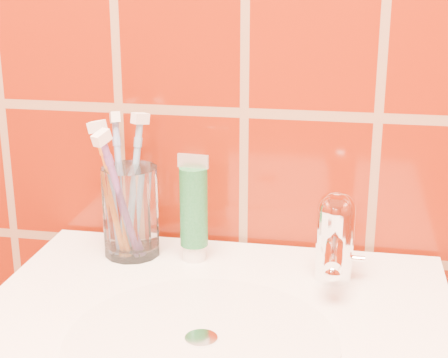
# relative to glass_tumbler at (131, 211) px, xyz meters

# --- Properties ---
(glass_tumbler) EXTENTS (0.10, 0.10, 0.13)m
(glass_tumbler) POSITION_rel_glass_tumbler_xyz_m (0.00, 0.00, 0.00)
(glass_tumbler) COLOR white
(glass_tumbler) RESTS_ON pedestal_sink
(toothpaste_tube) EXTENTS (0.04, 0.04, 0.15)m
(toothpaste_tube) POSITION_rel_glass_tumbler_xyz_m (0.09, -0.00, 0.01)
(toothpaste_tube) COLOR white
(toothpaste_tube) RESTS_ON pedestal_sink
(faucet) EXTENTS (0.05, 0.11, 0.12)m
(faucet) POSITION_rel_glass_tumbler_xyz_m (0.28, -0.03, 0.00)
(faucet) COLOR white
(faucet) RESTS_ON pedestal_sink
(toothbrush_0) EXTENTS (0.09, 0.08, 0.20)m
(toothbrush_0) POSITION_rel_glass_tumbler_xyz_m (-0.02, -0.01, 0.03)
(toothbrush_0) COLOR orange
(toothbrush_0) RESTS_ON glass_tumbler
(toothbrush_1) EXTENTS (0.08, 0.09, 0.21)m
(toothbrush_1) POSITION_rel_glass_tumbler_xyz_m (0.00, 0.02, 0.03)
(toothbrush_1) COLOR #7CAFDC
(toothbrush_1) RESTS_ON glass_tumbler
(toothbrush_2) EXTENTS (0.10, 0.14, 0.21)m
(toothbrush_2) POSITION_rel_glass_tumbler_xyz_m (-0.00, -0.03, 0.03)
(toothbrush_2) COLOR #6D418D
(toothbrush_2) RESTS_ON glass_tumbler
(toothbrush_3) EXTENTS (0.10, 0.13, 0.21)m
(toothbrush_3) POSITION_rel_glass_tumbler_xyz_m (-0.02, 0.02, 0.03)
(toothbrush_3) COLOR #7A9CDA
(toothbrush_3) RESTS_ON glass_tumbler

